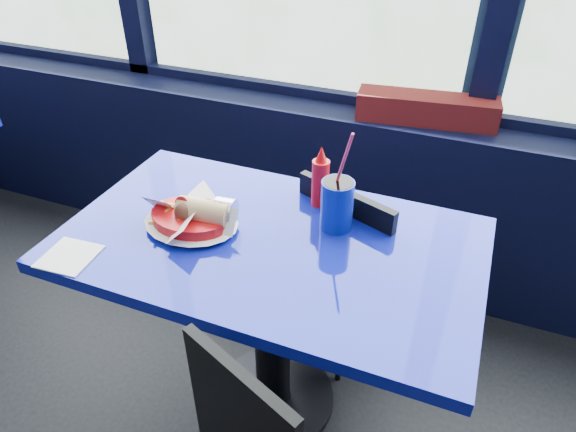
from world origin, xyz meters
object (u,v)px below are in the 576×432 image
(ketchup_bottle, at_px, (320,180))
(near_table, at_px, (271,286))
(planter_box, at_px, (426,109))
(food_basket, at_px, (192,217))
(soda_cup, at_px, (337,204))
(chair_near_back, at_px, (338,259))

(ketchup_bottle, bearing_deg, near_table, -107.95)
(planter_box, relative_size, food_basket, 1.71)
(near_table, height_order, soda_cup, soda_cup)
(chair_near_back, relative_size, ketchup_bottle, 4.09)
(food_basket, bearing_deg, soda_cup, 42.51)
(planter_box, relative_size, soda_cup, 1.65)
(near_table, distance_m, planter_box, 0.95)
(near_table, height_order, ketchup_bottle, ketchup_bottle)
(food_basket, distance_m, soda_cup, 0.42)
(near_table, relative_size, chair_near_back, 1.46)
(food_basket, bearing_deg, near_table, 27.41)
(ketchup_bottle, relative_size, soda_cup, 0.62)
(near_table, bearing_deg, ketchup_bottle, 72.05)
(planter_box, xyz_separation_m, food_basket, (-0.52, -0.89, -0.07))
(planter_box, height_order, soda_cup, soda_cup)
(planter_box, bearing_deg, soda_cup, -107.41)
(near_table, height_order, planter_box, planter_box)
(near_table, height_order, food_basket, food_basket)
(planter_box, distance_m, food_basket, 1.04)
(food_basket, bearing_deg, planter_box, 80.13)
(food_basket, distance_m, ketchup_bottle, 0.40)
(near_table, bearing_deg, soda_cup, 39.47)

